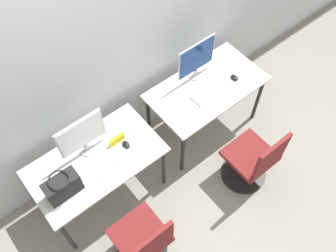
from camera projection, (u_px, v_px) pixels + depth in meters
The scene contains 14 objects.
ground_plane at pixel (176, 179), 4.03m from camera, with size 20.00×20.00×0.00m, color gray.
wall_back at pixel (119, 42), 3.20m from camera, with size 12.00×0.05×2.80m.
desk_left at pixel (97, 164), 3.40m from camera, with size 1.20×0.67×0.72m.
monitor_left at pixel (82, 135), 3.19m from camera, with size 0.45×0.14×0.45m.
keyboard_left at pixel (100, 166), 3.29m from camera, with size 0.46×0.16×0.02m.
mouse_left at pixel (126, 144), 3.41m from camera, with size 0.06×0.09×0.03m.
office_chair_left at pixel (144, 242), 3.29m from camera, with size 0.48×0.48×0.88m.
desk_right at pixel (206, 91), 3.87m from camera, with size 1.20×0.67×0.72m.
monitor_right at pixel (196, 59), 3.68m from camera, with size 0.45×0.14×0.45m.
keyboard_right at pixel (212, 91), 3.76m from camera, with size 0.46×0.16×0.02m.
mouse_right at pixel (234, 77), 3.85m from camera, with size 0.06×0.09×0.03m.
office_chair_right at pixel (253, 162), 3.73m from camera, with size 0.48×0.48×0.88m.
handbag at pixel (62, 186), 3.07m from camera, with size 0.30×0.18×0.25m.
placard_left at pixel (117, 140), 3.41m from camera, with size 0.16×0.03×0.08m.
Camera 1 is at (-1.16, -1.30, 3.67)m, focal length 40.00 mm.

